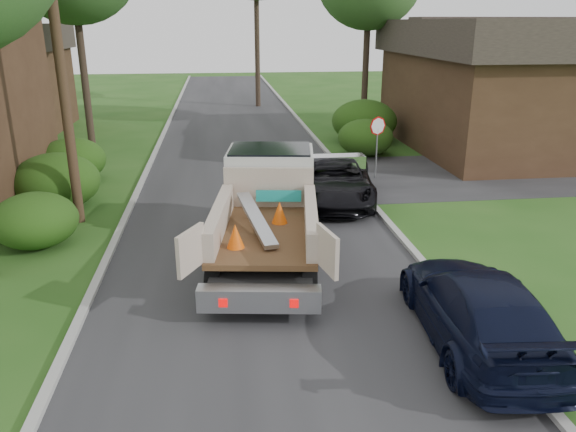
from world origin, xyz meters
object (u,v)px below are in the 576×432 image
(house_right, at_px, (506,83))
(navy_suv, at_px, (478,308))
(utility_pole, at_px, (59,51))
(flatbed_truck, at_px, (269,200))
(black_pickup, at_px, (336,180))
(stop_sign, at_px, (377,134))

(house_right, height_order, navy_suv, house_right)
(utility_pole, relative_size, flatbed_truck, 1.41)
(flatbed_truck, height_order, navy_suv, flatbed_truck)
(house_right, relative_size, navy_suv, 2.52)
(house_right, bearing_deg, black_pickup, -142.02)
(black_pickup, bearing_deg, flatbed_truck, -113.73)
(stop_sign, xyz_separation_m, black_pickup, (-2.23, -2.83, -1.02))
(navy_suv, bearing_deg, house_right, -113.48)
(utility_pole, height_order, black_pickup, utility_pole)
(utility_pole, distance_m, house_right, 20.66)
(flatbed_truck, distance_m, navy_suv, 6.45)
(flatbed_truck, bearing_deg, stop_sign, 62.44)
(flatbed_truck, distance_m, black_pickup, 4.99)
(flatbed_truck, height_order, black_pickup, flatbed_truck)
(utility_pole, height_order, flatbed_truck, utility_pole)
(house_right, height_order, flatbed_truck, house_right)
(flatbed_truck, bearing_deg, utility_pole, 160.84)
(flatbed_truck, bearing_deg, black_pickup, 64.38)
(stop_sign, bearing_deg, black_pickup, -128.22)
(black_pickup, bearing_deg, utility_pole, -162.09)
(house_right, height_order, black_pickup, house_right)
(utility_pole, relative_size, navy_suv, 1.95)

